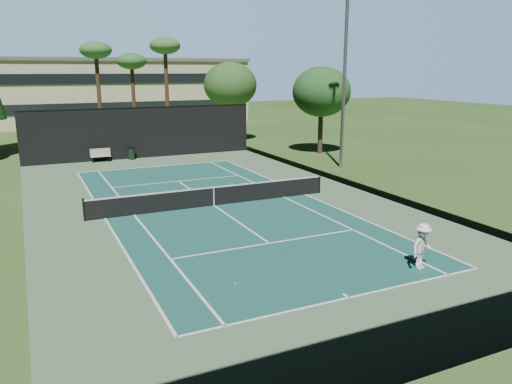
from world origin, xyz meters
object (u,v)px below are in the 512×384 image
at_px(tennis_ball_b, 116,202).
at_px(trash_bin, 132,154).
at_px(player, 422,246).
at_px(tennis_ball_d, 104,200).
at_px(park_bench, 101,155).
at_px(tennis_ball_c, 229,182).
at_px(tennis_net, 214,195).
at_px(tennis_ball_a, 235,283).

relative_size(tennis_ball_b, trash_bin, 0.08).
xyz_separation_m(player, tennis_ball_d, (-8.71, 14.53, -0.79)).
distance_m(player, park_bench, 27.50).
bearing_deg(trash_bin, park_bench, 179.99).
distance_m(tennis_ball_c, trash_bin, 11.54).
height_order(player, trash_bin, player).
height_order(tennis_net, tennis_ball_b, tennis_net).
bearing_deg(tennis_ball_c, tennis_net, -120.15).
xyz_separation_m(tennis_net, park_bench, (-3.38, 15.59, -0.01)).
height_order(tennis_ball_b, tennis_ball_c, tennis_ball_b).
bearing_deg(tennis_ball_c, player, -86.36).
distance_m(tennis_ball_d, trash_bin, 12.67).
distance_m(tennis_net, tennis_ball_b, 5.35).
xyz_separation_m(tennis_net, trash_bin, (-1.04, 15.59, -0.08)).
height_order(tennis_ball_b, tennis_ball_d, tennis_ball_d).
distance_m(park_bench, trash_bin, 2.34).
xyz_separation_m(tennis_ball_b, tennis_ball_d, (-0.50, 0.67, 0.00)).
bearing_deg(tennis_ball_d, trash_bin, 71.83).
bearing_deg(tennis_ball_d, tennis_ball_c, 8.36).
height_order(park_bench, trash_bin, park_bench).
distance_m(player, trash_bin, 26.99).
bearing_deg(tennis_ball_a, park_bench, 91.37).
xyz_separation_m(player, tennis_ball_b, (-8.20, 13.85, -0.79)).
relative_size(player, tennis_ball_d, 21.93).
bearing_deg(trash_bin, tennis_ball_d, -108.17).
height_order(tennis_net, tennis_ball_d, tennis_net).
bearing_deg(tennis_ball_b, tennis_ball_a, -82.14).
height_order(tennis_net, player, player).
bearing_deg(tennis_net, tennis_ball_d, 144.54).
xyz_separation_m(tennis_ball_b, trash_bin, (3.44, 12.71, 0.44)).
bearing_deg(tennis_ball_c, tennis_ball_b, -165.92).
bearing_deg(tennis_ball_a, player, -13.20).
relative_size(tennis_net, player, 7.75).
distance_m(tennis_net, tennis_ball_a, 9.87).
distance_m(tennis_ball_a, tennis_ball_c, 15.17).
xyz_separation_m(player, park_bench, (-7.10, 26.56, -0.29)).
xyz_separation_m(tennis_ball_d, park_bench, (1.61, 12.04, 0.51)).
height_order(tennis_ball_a, tennis_ball_d, tennis_ball_d).
bearing_deg(park_bench, tennis_ball_a, -88.63).
xyz_separation_m(tennis_net, tennis_ball_d, (-4.99, 3.55, -0.52)).
relative_size(player, trash_bin, 1.76).
height_order(tennis_ball_a, park_bench, park_bench).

